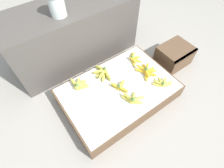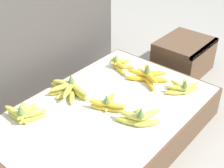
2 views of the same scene
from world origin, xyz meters
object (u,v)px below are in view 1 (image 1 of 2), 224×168
Objects in this scene: glass_jar at (57,5)px; wooden_crate at (174,55)px; banana_bunch_middle_midleft at (120,87)px; banana_bunch_middle_midright at (146,71)px; banana_bunch_back_left at (79,85)px; banana_bunch_front_midright at (162,83)px; banana_bunch_back_midleft at (103,73)px; banana_bunch_back_midright at (134,58)px; banana_bunch_front_midleft at (133,99)px.

wooden_crate is at bearing -34.00° from glass_jar.
banana_bunch_middle_midright is (0.36, 0.00, 0.00)m from banana_bunch_middle_midleft.
banana_bunch_middle_midleft is 0.98× the size of banana_bunch_back_left.
banana_bunch_middle_midright is at bearing 96.46° from banana_bunch_front_midright.
banana_bunch_back_midleft is 0.77m from glass_jar.
banana_bunch_middle_midleft is 0.82× the size of banana_bunch_middle_midright.
banana_bunch_middle_midleft is at bearing -39.34° from banana_bunch_back_left.
wooden_crate is 1.84× the size of banana_bunch_back_midright.
banana_bunch_middle_midleft is 0.41m from banana_bunch_back_left.
banana_bunch_front_midleft is 1.11m from glass_jar.
banana_bunch_back_left is (-0.68, 0.26, 0.00)m from banana_bunch_middle_midright.
banana_bunch_middle_midright is at bearing -54.14° from glass_jar.
banana_bunch_middle_midright is 0.85× the size of banana_bunch_back_midleft.
banana_bunch_middle_midright is at bearing -175.90° from wooden_crate.
banana_bunch_back_left is at bearing 140.66° from banana_bunch_middle_midleft.
banana_bunch_back_midleft is at bearing 147.43° from banana_bunch_middle_midright.
banana_bunch_back_midleft is (-0.05, 0.44, -0.00)m from banana_bunch_front_midleft.
banana_bunch_front_midright is 0.67× the size of banana_bunch_back_midleft.
banana_bunch_middle_midright reaches higher than banana_bunch_back_midleft.
glass_jar is at bearing 103.43° from banana_bunch_middle_midleft.
glass_jar reaches higher than banana_bunch_middle_midleft.
banana_bunch_back_midleft is 0.41m from banana_bunch_back_midright.
banana_bunch_front_midright is 1.25m from glass_jar.
banana_bunch_front_midleft is 0.40m from banana_bunch_middle_midright.
banana_bunch_back_midright is (0.36, 0.41, -0.01)m from banana_bunch_front_midleft.
banana_bunch_back_left is at bearing 169.38° from wooden_crate.
glass_jar is (0.14, 0.48, 0.57)m from banana_bunch_back_left.
wooden_crate is 0.89m from banana_bunch_front_midleft.
wooden_crate is 1.96× the size of banana_bunch_middle_midleft.
glass_jar is (-0.54, 0.74, 0.58)m from banana_bunch_middle_midright.
banana_bunch_middle_midright is 0.23m from banana_bunch_back_midright.
banana_bunch_back_midleft is (-0.03, 0.25, 0.00)m from banana_bunch_middle_midleft.
banana_bunch_front_midright is 0.90× the size of banana_bunch_back_midright.
banana_bunch_front_midright is 0.95× the size of banana_bunch_back_left.
banana_bunch_front_midleft is 0.56m from banana_bunch_back_left.
banana_bunch_front_midright is 0.91× the size of glass_jar.
banana_bunch_middle_midright reaches higher than banana_bunch_back_left.
banana_bunch_middle_midleft is at bearing -76.57° from glass_jar.
banana_bunch_back_midright is at bearing -3.77° from banana_bunch_back_midleft.
banana_bunch_back_left is (-0.33, 0.45, -0.00)m from banana_bunch_front_midleft.
banana_bunch_front_midright is 0.96× the size of banana_bunch_middle_midleft.
banana_bunch_back_left is at bearing 177.12° from banana_bunch_back_midright.
banana_bunch_middle_midleft is at bearing -177.44° from wooden_crate.
banana_bunch_middle_midright is 1.16× the size of glass_jar.
glass_jar reaches higher than banana_bunch_front_midright.
banana_bunch_middle_midleft is (-0.01, 0.18, -0.00)m from banana_bunch_front_midleft.
wooden_crate is 1.88× the size of banana_bunch_front_midleft.
banana_bunch_front_midright is (0.37, -0.03, -0.01)m from banana_bunch_front_midleft.
banana_bunch_front_midright is 0.79× the size of banana_bunch_middle_midright.
glass_jar is (-0.14, 0.49, 0.58)m from banana_bunch_back_midleft.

